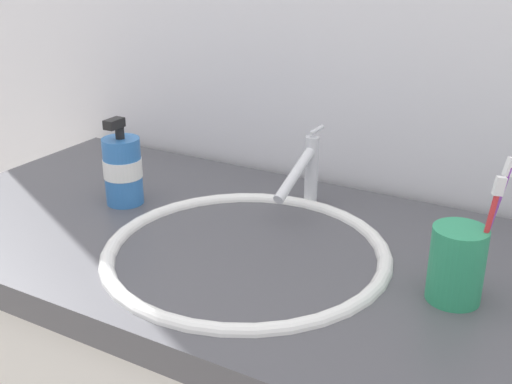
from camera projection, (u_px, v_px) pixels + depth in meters
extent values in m
cube|color=#4C4C51|center=(239.00, 250.00, 1.03)|extent=(1.15, 0.58, 0.05)
ellipsoid|color=white|center=(246.00, 276.00, 0.98)|extent=(0.39, 0.39, 0.08)
torus|color=white|center=(246.00, 253.00, 0.97)|extent=(0.44, 0.44, 0.02)
cylinder|color=#595B60|center=(247.00, 297.00, 1.00)|extent=(0.03, 0.03, 0.01)
cylinder|color=silver|center=(311.00, 170.00, 1.13)|extent=(0.02, 0.02, 0.12)
cylinder|color=silver|center=(296.00, 173.00, 1.07)|extent=(0.02, 0.13, 0.07)
cylinder|color=silver|center=(316.00, 130.00, 1.12)|extent=(0.01, 0.05, 0.01)
cylinder|color=#2D9966|center=(457.00, 264.00, 0.83)|extent=(0.07, 0.07, 0.10)
cylinder|color=red|center=(483.00, 245.00, 0.81)|extent=(0.03, 0.02, 0.16)
cube|color=white|center=(499.00, 186.00, 0.77)|extent=(0.02, 0.01, 0.03)
cylinder|color=purple|center=(486.00, 234.00, 0.81)|extent=(0.04, 0.04, 0.18)
cube|color=white|center=(510.00, 167.00, 0.78)|extent=(0.02, 0.02, 0.03)
cylinder|color=#3372BF|center=(123.00, 171.00, 1.13)|extent=(0.07, 0.07, 0.12)
cylinder|color=black|center=(120.00, 133.00, 1.10)|extent=(0.02, 0.02, 0.02)
cube|color=black|center=(114.00, 123.00, 1.08)|extent=(0.02, 0.04, 0.02)
cylinder|color=white|center=(123.00, 168.00, 1.13)|extent=(0.07, 0.07, 0.03)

